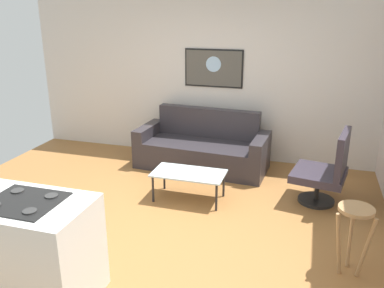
{
  "coord_description": "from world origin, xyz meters",
  "views": [
    {
      "loc": [
        1.54,
        -3.99,
        2.45
      ],
      "look_at": [
        0.07,
        0.9,
        0.7
      ],
      "focal_mm": 37.8,
      "sensor_mm": 36.0,
      "label": 1
    }
  ],
  "objects_px": {
    "bar_stool": "(354,223)",
    "wall_painting": "(214,68)",
    "coffee_table": "(189,175)",
    "armchair": "(327,170)",
    "couch": "(203,149)"
  },
  "relations": [
    {
      "from": "coffee_table",
      "to": "bar_stool",
      "type": "bearing_deg",
      "value": -28.44
    },
    {
      "from": "coffee_table",
      "to": "wall_painting",
      "type": "bearing_deg",
      "value": 93.59
    },
    {
      "from": "armchair",
      "to": "couch",
      "type": "bearing_deg",
      "value": 157.2
    },
    {
      "from": "couch",
      "to": "armchair",
      "type": "distance_m",
      "value": 2.02
    },
    {
      "from": "armchair",
      "to": "bar_stool",
      "type": "relative_size",
      "value": 1.43
    },
    {
      "from": "wall_painting",
      "to": "couch",
      "type": "bearing_deg",
      "value": -92.61
    },
    {
      "from": "couch",
      "to": "coffee_table",
      "type": "relative_size",
      "value": 2.21
    },
    {
      "from": "armchair",
      "to": "wall_painting",
      "type": "height_order",
      "value": "wall_painting"
    },
    {
      "from": "bar_stool",
      "to": "wall_painting",
      "type": "xyz_separation_m",
      "value": [
        -2.05,
        2.76,
        0.96
      ]
    },
    {
      "from": "coffee_table",
      "to": "armchair",
      "type": "height_order",
      "value": "armchair"
    },
    {
      "from": "couch",
      "to": "armchair",
      "type": "bearing_deg",
      "value": -22.8
    },
    {
      "from": "couch",
      "to": "wall_painting",
      "type": "relative_size",
      "value": 2.17
    },
    {
      "from": "wall_painting",
      "to": "coffee_table",
      "type": "bearing_deg",
      "value": -86.41
    },
    {
      "from": "bar_stool",
      "to": "couch",
      "type": "bearing_deg",
      "value": 133.0
    },
    {
      "from": "coffee_table",
      "to": "armchair",
      "type": "xyz_separation_m",
      "value": [
        1.72,
        0.39,
        0.11
      ]
    }
  ]
}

